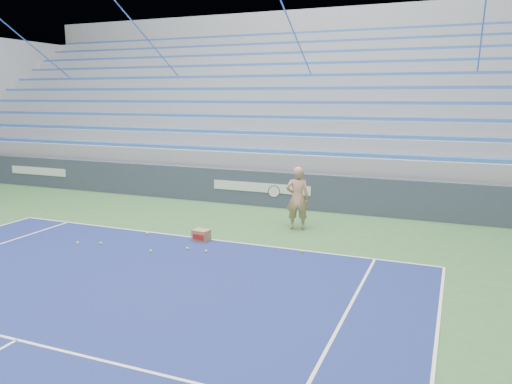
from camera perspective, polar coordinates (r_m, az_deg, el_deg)
sponsor_barrier at (r=15.55m, az=0.76°, el=0.43°), size 30.00×0.32×1.10m
bleachers at (r=20.74m, az=6.59°, el=8.04°), size 31.00×9.15×7.30m
tennis_player at (r=12.78m, az=4.74°, el=-0.70°), size 0.95×0.89×1.63m
ball_box at (r=11.90m, az=-6.27°, el=-4.97°), size 0.41×0.34×0.28m
tennis_ball_0 at (r=12.14m, az=-17.31°, el=-5.62°), size 0.07×0.07×0.07m
tennis_ball_1 at (r=11.32m, az=-7.85°, el=-6.41°), size 0.07×0.07×0.07m
tennis_ball_2 at (r=11.27m, az=-11.95°, el=-6.64°), size 0.07×0.07×0.07m
tennis_ball_3 at (r=11.04m, az=5.28°, el=-6.80°), size 0.07×0.07×0.07m
tennis_ball_4 at (r=12.70m, az=-12.33°, el=-4.65°), size 0.07×0.07×0.07m
tennis_ball_5 at (r=12.34m, az=-19.73°, el=-5.51°), size 0.07×0.07×0.07m
tennis_ball_6 at (r=11.08m, az=-5.72°, el=-6.75°), size 0.07×0.07×0.07m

